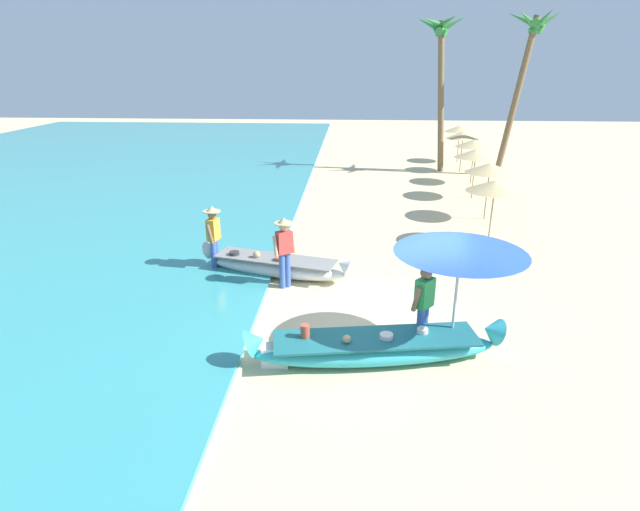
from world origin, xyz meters
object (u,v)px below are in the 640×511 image
object	(u,v)px
palm_tree_leaning_seaward	(441,50)
person_vendor_assistant	(214,234)
boat_white_midground	(275,266)
person_tourist_customer	(424,302)
boat_cyan_foreground	(375,348)
palm_tree_tall_inland	(529,48)
patio_umbrella_large	(461,243)
person_vendor_hatted	(284,248)
cooler_box	(275,355)

from	to	relation	value
palm_tree_leaning_seaward	person_vendor_assistant	bearing A→B (deg)	-119.12
boat_white_midground	person_tourist_customer	size ratio (longest dim) A/B	2.48
boat_cyan_foreground	palm_tree_tall_inland	world-z (taller)	palm_tree_tall_inland
boat_white_midground	patio_umbrella_large	size ratio (longest dim) A/B	1.71
person_vendor_hatted	palm_tree_leaning_seaward	distance (m)	15.84
person_tourist_customer	palm_tree_tall_inland	distance (m)	17.79
palm_tree_tall_inland	palm_tree_leaning_seaward	size ratio (longest dim) A/B	1.02
person_vendor_hatted	person_tourist_customer	world-z (taller)	person_vendor_hatted
boat_white_midground	patio_umbrella_large	bearing A→B (deg)	-41.62
person_tourist_customer	patio_umbrella_large	bearing A→B (deg)	-19.02
person_vendor_assistant	cooler_box	distance (m)	4.86
person_vendor_hatted	palm_tree_leaning_seaward	size ratio (longest dim) A/B	0.24
person_vendor_assistant	palm_tree_leaning_seaward	bearing A→B (deg)	60.88
person_vendor_assistant	patio_umbrella_large	distance (m)	6.54
cooler_box	person_vendor_assistant	bearing A→B (deg)	113.34
boat_white_midground	cooler_box	size ratio (longest dim) A/B	8.51
cooler_box	palm_tree_tall_inland	bearing A→B (deg)	58.80
boat_white_midground	person_tourist_customer	world-z (taller)	person_tourist_customer
boat_white_midground	palm_tree_leaning_seaward	size ratio (longest dim) A/B	0.56
patio_umbrella_large	palm_tree_leaning_seaward	bearing A→B (deg)	83.12
palm_tree_tall_inland	person_tourist_customer	bearing A→B (deg)	-111.30
palm_tree_leaning_seaward	cooler_box	distance (m)	19.01
boat_cyan_foreground	person_vendor_assistant	xyz separation A→B (m)	(-3.92, 4.06, 0.71)
person_tourist_customer	boat_white_midground	bearing A→B (deg)	135.68
person_vendor_assistant	patio_umbrella_large	xyz separation A→B (m)	(5.33, -3.62, 1.13)
boat_cyan_foreground	boat_white_midground	xyz separation A→B (m)	(-2.33, 3.77, -0.00)
cooler_box	boat_white_midground	bearing A→B (deg)	94.79
boat_cyan_foreground	cooler_box	size ratio (longest dim) A/B	10.04
person_vendor_hatted	palm_tree_tall_inland	world-z (taller)	palm_tree_tall_inland
patio_umbrella_large	person_vendor_assistant	bearing A→B (deg)	145.82
person_tourist_customer	patio_umbrella_large	distance (m)	1.33
palm_tree_leaning_seaward	cooler_box	xyz separation A→B (m)	(-5.20, -17.49, -5.33)
person_vendor_hatted	cooler_box	world-z (taller)	person_vendor_hatted
boat_cyan_foreground	palm_tree_leaning_seaward	xyz separation A→B (m)	(3.44, 17.27, 5.25)
person_tourist_customer	palm_tree_leaning_seaward	world-z (taller)	palm_tree_leaning_seaward
person_vendor_assistant	boat_white_midground	bearing A→B (deg)	-10.44
person_vendor_hatted	palm_tree_tall_inland	size ratio (longest dim) A/B	0.24
person_vendor_assistant	cooler_box	world-z (taller)	person_vendor_assistant
person_vendor_hatted	palm_tree_leaning_seaward	world-z (taller)	palm_tree_leaning_seaward
person_vendor_hatted	palm_tree_leaning_seaward	xyz separation A→B (m)	(5.44, 14.18, 4.52)
boat_cyan_foreground	palm_tree_leaning_seaward	bearing A→B (deg)	78.73
person_tourist_customer	cooler_box	bearing A→B (deg)	-162.25
boat_cyan_foreground	person_tourist_customer	xyz separation A→B (m)	(0.89, 0.63, 0.62)
person_vendor_assistant	patio_umbrella_large	size ratio (longest dim) A/B	0.73
person_vendor_hatted	palm_tree_tall_inland	bearing A→B (deg)	56.00
person_vendor_hatted	person_tourist_customer	size ratio (longest dim) A/B	1.09
person_tourist_customer	cooler_box	world-z (taller)	person_tourist_customer
person_vendor_hatted	person_vendor_assistant	world-z (taller)	person_vendor_hatted
person_vendor_assistant	cooler_box	xyz separation A→B (m)	(2.16, -4.28, -0.79)
boat_cyan_foreground	palm_tree_leaning_seaward	distance (m)	18.37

